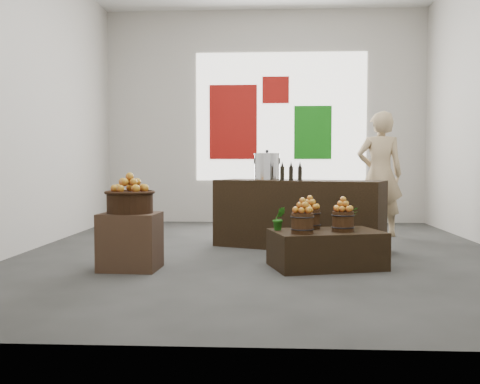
{
  "coord_description": "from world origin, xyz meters",
  "views": [
    {
      "loc": [
        0.04,
        -6.67,
        1.11
      ],
      "look_at": [
        -0.28,
        -0.4,
        0.78
      ],
      "focal_mm": 40.0,
      "sensor_mm": 36.0,
      "label": 1
    }
  ],
  "objects_px": {
    "crate": "(130,241)",
    "stock_pot_left": "(267,167)",
    "wicker_basket": "(130,203)",
    "display_table": "(326,249)",
    "shopper": "(380,174)",
    "counter": "(298,214)"
  },
  "relations": [
    {
      "from": "wicker_basket",
      "to": "display_table",
      "type": "relative_size",
      "value": 0.42
    },
    {
      "from": "wicker_basket",
      "to": "shopper",
      "type": "relative_size",
      "value": 0.25
    },
    {
      "from": "crate",
      "to": "stock_pot_left",
      "type": "xyz_separation_m",
      "value": [
        1.43,
        1.72,
        0.77
      ]
    },
    {
      "from": "crate",
      "to": "counter",
      "type": "bearing_deg",
      "value": 40.08
    },
    {
      "from": "wicker_basket",
      "to": "display_table",
      "type": "xyz_separation_m",
      "value": [
        2.07,
        0.21,
        -0.51
      ]
    },
    {
      "from": "display_table",
      "to": "shopper",
      "type": "distance_m",
      "value": 2.91
    },
    {
      "from": "wicker_basket",
      "to": "display_table",
      "type": "height_order",
      "value": "wicker_basket"
    },
    {
      "from": "crate",
      "to": "wicker_basket",
      "type": "relative_size",
      "value": 1.25
    },
    {
      "from": "wicker_basket",
      "to": "display_table",
      "type": "distance_m",
      "value": 2.14
    },
    {
      "from": "wicker_basket",
      "to": "shopper",
      "type": "bearing_deg",
      "value": 41.51
    },
    {
      "from": "wicker_basket",
      "to": "counter",
      "type": "bearing_deg",
      "value": 40.08
    },
    {
      "from": "display_table",
      "to": "shopper",
      "type": "xyz_separation_m",
      "value": [
        1.1,
        2.59,
        0.76
      ]
    },
    {
      "from": "crate",
      "to": "shopper",
      "type": "bearing_deg",
      "value": 41.51
    },
    {
      "from": "wicker_basket",
      "to": "shopper",
      "type": "xyz_separation_m",
      "value": [
        3.16,
        2.8,
        0.25
      ]
    },
    {
      "from": "display_table",
      "to": "stock_pot_left",
      "type": "distance_m",
      "value": 1.85
    },
    {
      "from": "wicker_basket",
      "to": "crate",
      "type": "bearing_deg",
      "value": 0.0
    },
    {
      "from": "crate",
      "to": "stock_pot_left",
      "type": "height_order",
      "value": "stock_pot_left"
    },
    {
      "from": "display_table",
      "to": "shopper",
      "type": "height_order",
      "value": "shopper"
    },
    {
      "from": "stock_pot_left",
      "to": "shopper",
      "type": "bearing_deg",
      "value": 31.96
    },
    {
      "from": "crate",
      "to": "counter",
      "type": "relative_size",
      "value": 0.27
    },
    {
      "from": "shopper",
      "to": "display_table",
      "type": "bearing_deg",
      "value": 68.78
    },
    {
      "from": "counter",
      "to": "shopper",
      "type": "bearing_deg",
      "value": 65.03
    }
  ]
}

